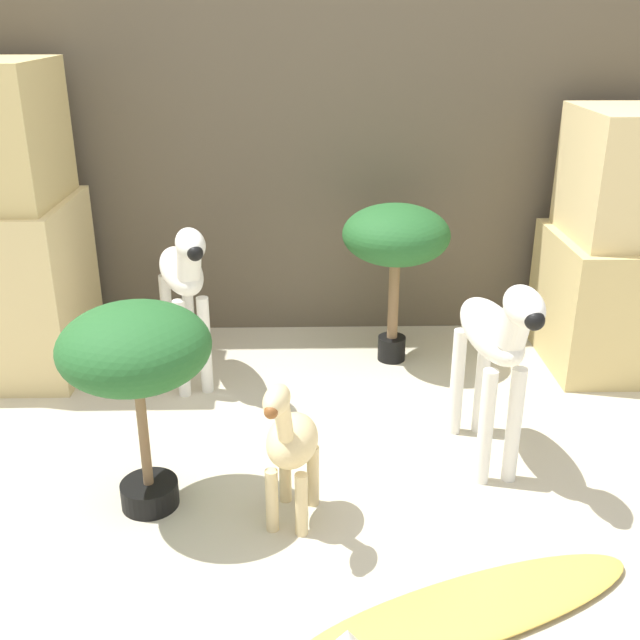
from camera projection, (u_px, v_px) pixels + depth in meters
The scene contains 9 objects.
ground_plane at pixel (326, 556), 2.07m from camera, with size 14.00×14.00×0.00m, color beige.
wall_back at pixel (315, 85), 3.17m from camera, with size 6.40×0.08×2.20m.
rock_pillar_right at pixel (627, 251), 3.04m from camera, with size 0.58×0.59×1.05m.
zebra_right at pixel (495, 342), 2.33m from camera, with size 0.19×0.56×0.69m.
zebra_left at pixel (184, 280), 2.87m from camera, with size 0.30×0.56×0.69m.
giraffe_figurine at pixel (290, 444), 2.11m from camera, with size 0.19×0.33×0.51m.
potted_palm_front at pixel (396, 239), 3.02m from camera, with size 0.44×0.44×0.68m.
potted_palm_back at pixel (135, 356), 2.09m from camera, with size 0.43×0.43×0.65m.
surfboard at pixel (466, 611), 1.86m from camera, with size 0.97×0.55×0.08m.
Camera 1 is at (-0.05, -1.66, 1.40)m, focal length 42.00 mm.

